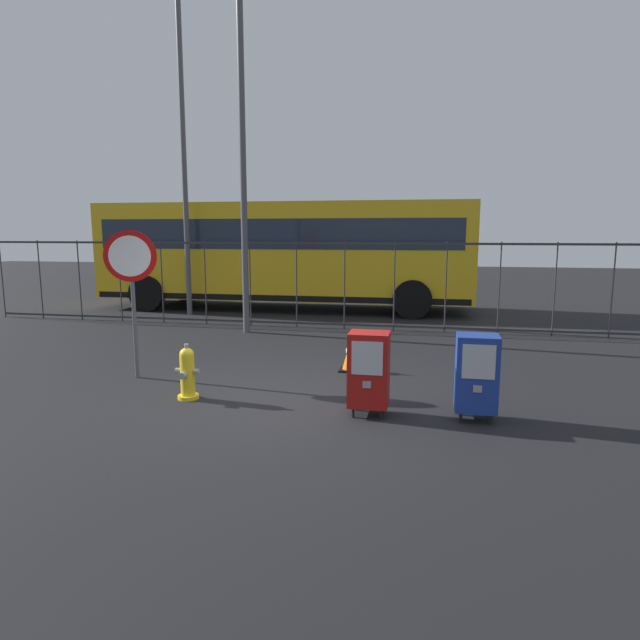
{
  "coord_description": "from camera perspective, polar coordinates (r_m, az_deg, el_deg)",
  "views": [
    {
      "loc": [
        1.88,
        -6.65,
        2.2
      ],
      "look_at": [
        0.3,
        1.2,
        0.9
      ],
      "focal_mm": 30.5,
      "sensor_mm": 36.0,
      "label": 1
    }
  ],
  "objects": [
    {
      "name": "bus_near",
      "position": [
        15.74,
        -3.73,
        7.39
      ],
      "size": [
        10.53,
        2.88,
        3.0
      ],
      "rotation": [
        0.0,
        0.0,
        0.01
      ],
      "color": "gold",
      "rests_on": "ground_plane"
    },
    {
      "name": "fire_hydrant",
      "position": [
        7.44,
        -13.75,
        -5.44
      ],
      "size": [
        0.33,
        0.32,
        0.75
      ],
      "color": "yellow",
      "rests_on": "ground_plane"
    },
    {
      "name": "stop_sign",
      "position": [
        8.54,
        -19.19,
        4.68
      ],
      "size": [
        0.71,
        0.31,
        2.23
      ],
      "color": "#4C4F54",
      "rests_on": "ground_plane"
    },
    {
      "name": "ground_plane",
      "position": [
        7.25,
        -4.24,
        -8.46
      ],
      "size": [
        60.0,
        60.0,
        0.0
      ],
      "primitive_type": "plane",
      "color": "black"
    },
    {
      "name": "traffic_cone",
      "position": [
        8.72,
        3.29,
        -3.66
      ],
      "size": [
        0.36,
        0.36,
        0.53
      ],
      "color": "black",
      "rests_on": "ground_plane"
    },
    {
      "name": "street_light_near_right",
      "position": [
        15.19,
        -14.22,
        18.99
      ],
      "size": [
        0.32,
        0.32,
        8.54
      ],
      "color": "#4C4F54",
      "rests_on": "ground_plane"
    },
    {
      "name": "street_light_near_left",
      "position": [
        12.16,
        -8.15,
        18.39
      ],
      "size": [
        0.32,
        0.32,
        7.19
      ],
      "color": "#4C4F54",
      "rests_on": "ground_plane"
    },
    {
      "name": "fence_barrier",
      "position": [
        12.39,
        2.59,
        3.72
      ],
      "size": [
        18.03,
        0.04,
        2.0
      ],
      "color": "#2D2D33",
      "rests_on": "ground_plane"
    },
    {
      "name": "newspaper_box_secondary",
      "position": [
        6.58,
        5.15,
        -5.16
      ],
      "size": [
        0.48,
        0.42,
        1.02
      ],
      "color": "black",
      "rests_on": "ground_plane"
    },
    {
      "name": "newspaper_box_primary",
      "position": [
        6.64,
        16.11,
        -5.35
      ],
      "size": [
        0.48,
        0.42,
        1.02
      ],
      "color": "black",
      "rests_on": "ground_plane"
    }
  ]
}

